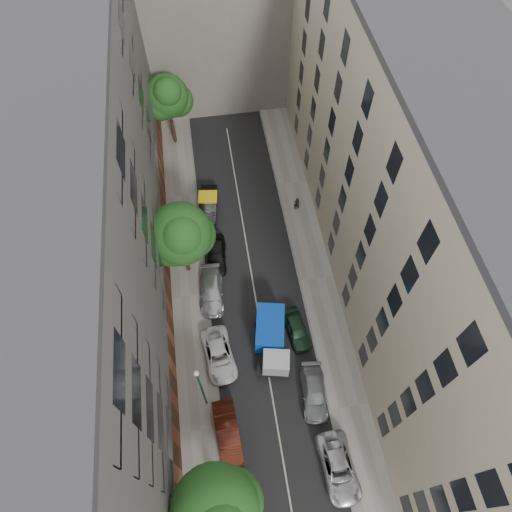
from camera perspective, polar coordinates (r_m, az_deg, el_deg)
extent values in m
plane|color=#4C4C49|center=(39.29, -0.29, -3.94)|extent=(120.00, 120.00, 0.00)
cube|color=black|center=(39.28, -0.29, -3.94)|extent=(8.00, 44.00, 0.02)
cube|color=gray|center=(39.25, -8.28, -4.92)|extent=(3.00, 44.00, 0.15)
cube|color=gray|center=(39.97, 7.54, -2.81)|extent=(3.00, 44.00, 0.15)
cube|color=#514E4B|center=(31.85, -20.35, 2.16)|extent=(8.00, 44.00, 20.00)
cube|color=#BAAF91|center=(33.60, 18.67, 6.86)|extent=(8.00, 44.00, 20.00)
cube|color=gray|center=(53.03, -5.46, 28.78)|extent=(18.00, 12.00, 18.00)
cube|color=black|center=(36.60, 1.95, -10.91)|extent=(3.07, 5.59, 0.29)
cube|color=#AEB1B3|center=(35.15, 2.52, -13.18)|extent=(2.23, 1.93, 1.66)
cube|color=blue|center=(35.97, 1.76, -9.02)|extent=(2.82, 3.88, 1.76)
cylinder|color=black|center=(36.04, 0.96, -13.92)|extent=(0.27, 0.82, 0.82)
cylinder|color=black|center=(36.20, 3.94, -13.47)|extent=(0.27, 0.82, 0.82)
cylinder|color=black|center=(37.23, 0.10, -8.96)|extent=(0.27, 0.82, 0.82)
cylinder|color=black|center=(37.39, 2.95, -8.56)|extent=(0.27, 0.82, 0.82)
imported|color=#4C1A0F|center=(34.59, -3.57, -21.13)|extent=(1.85, 4.60, 1.49)
imported|color=silver|center=(36.25, -4.66, -12.22)|extent=(2.74, 4.96, 1.32)
imported|color=silver|center=(38.53, -5.57, -4.42)|extent=(2.17, 4.77, 1.35)
imported|color=black|center=(40.32, -4.95, 0.23)|extent=(2.00, 4.22, 1.39)
imported|color=black|center=(43.56, -5.91, 6.40)|extent=(2.12, 4.64, 1.48)
imported|color=#BCBCC1|center=(34.70, 10.27, -24.61)|extent=(2.45, 4.93, 1.34)
imported|color=slate|center=(35.54, 7.26, -16.58)|extent=(2.24, 4.56, 1.27)
imported|color=black|center=(37.06, 5.12, -9.08)|extent=(2.01, 4.01, 1.31)
sphere|color=#244E1A|center=(28.47, -5.16, -29.14)|extent=(5.01, 5.01, 5.01)
sphere|color=#244E1A|center=(29.47, -3.11, -28.27)|extent=(3.76, 3.76, 3.76)
cylinder|color=#382619|center=(39.36, -8.67, -0.64)|extent=(0.36, 0.36, 2.60)
cylinder|color=#382619|center=(37.50, -9.10, 1.14)|extent=(0.24, 0.24, 1.86)
sphere|color=#244E1A|center=(36.01, -9.49, 2.72)|extent=(5.10, 5.10, 5.10)
sphere|color=#244E1A|center=(36.91, -7.95, 2.62)|extent=(3.83, 3.83, 3.83)
sphere|color=#244E1A|center=(36.21, -10.42, 1.47)|extent=(3.57, 3.57, 3.57)
sphere|color=#244E1A|center=(34.75, -9.31, 2.61)|extent=(3.32, 3.32, 3.32)
cylinder|color=#382619|center=(49.64, -10.26, 15.11)|extent=(0.36, 0.36, 2.81)
cylinder|color=#382619|center=(48.07, -10.72, 17.21)|extent=(0.24, 0.24, 2.01)
sphere|color=#244E1A|center=(46.84, -11.12, 19.02)|extent=(4.20, 4.20, 4.20)
sphere|color=#244E1A|center=(47.70, -9.82, 18.59)|extent=(3.15, 3.15, 3.15)
sphere|color=#244E1A|center=(46.85, -11.86, 17.98)|extent=(2.94, 2.94, 2.94)
sphere|color=#244E1A|center=(45.56, -11.03, 19.46)|extent=(2.73, 2.73, 2.73)
cylinder|color=#175031|center=(32.46, -6.76, -16.28)|extent=(0.14, 0.14, 6.90)
sphere|color=silver|center=(29.07, -7.48, -14.35)|extent=(0.36, 0.36, 0.36)
imported|color=black|center=(43.36, 5.11, 6.55)|extent=(0.56, 0.37, 1.53)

